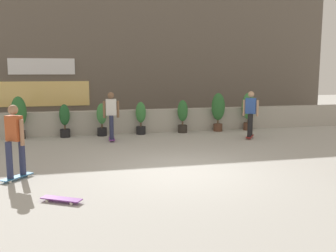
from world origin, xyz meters
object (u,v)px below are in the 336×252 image
at_px(potted_plant_5, 218,109).
at_px(potted_plant_4, 183,115).
at_px(potted_plant_1, 65,120).
at_px(skater_far_right, 251,112).
at_px(skater_by_wall_left, 111,114).
at_px(skateboard_near_camera, 61,199).
at_px(skater_by_wall_right, 15,139).
at_px(potted_plant_0, 19,114).
at_px(potted_plant_6, 248,108).
at_px(potted_plant_2, 102,118).
at_px(potted_plant_3, 141,117).

bearing_deg(potted_plant_5, potted_plant_4, 180.00).
height_order(potted_plant_4, potted_plant_5, potted_plant_5).
relative_size(potted_plant_1, skater_far_right, 0.72).
bearing_deg(skater_by_wall_left, potted_plant_4, 20.31).
bearing_deg(potted_plant_1, skateboard_near_camera, -89.23).
bearing_deg(skater_far_right, skater_by_wall_left, 171.99).
xyz_separation_m(potted_plant_5, skater_by_wall_right, (-6.89, -5.37, 0.04)).
relative_size(potted_plant_0, potted_plant_6, 1.00).
distance_m(potted_plant_1, skater_far_right, 6.75).
bearing_deg(potted_plant_0, potted_plant_2, 0.00).
bearing_deg(skater_by_wall_left, potted_plant_1, 146.29).
bearing_deg(potted_plant_1, potted_plant_3, 0.00).
bearing_deg(potted_plant_4, potted_plant_6, -0.00).
bearing_deg(potted_plant_6, skater_by_wall_left, -169.35).
height_order(skater_by_wall_right, skater_by_wall_left, same).
relative_size(potted_plant_3, skateboard_near_camera, 1.58).
height_order(potted_plant_0, potted_plant_4, potted_plant_0).
distance_m(potted_plant_4, potted_plant_5, 1.49).
bearing_deg(potted_plant_5, potted_plant_3, 180.00).
relative_size(potted_plant_1, potted_plant_4, 0.95).
bearing_deg(potted_plant_6, skateboard_near_camera, -135.08).
distance_m(potted_plant_4, skater_far_right, 2.70).
height_order(potted_plant_4, potted_plant_6, potted_plant_6).
height_order(potted_plant_2, skater_by_wall_right, skater_by_wall_right).
distance_m(potted_plant_1, skateboard_near_camera, 7.17).
xyz_separation_m(skater_by_wall_right, skater_by_wall_left, (2.53, 4.31, 0.00)).
distance_m(potted_plant_2, potted_plant_4, 3.14).
bearing_deg(potted_plant_6, skater_by_wall_right, -146.75).
xyz_separation_m(skater_far_right, skateboard_near_camera, (-6.42, -5.39, -0.88)).
xyz_separation_m(skater_by_wall_left, skateboard_near_camera, (-1.50, -6.08, -0.88)).
height_order(potted_plant_5, skater_far_right, skater_far_right).
distance_m(potted_plant_1, potted_plant_5, 5.96).
bearing_deg(potted_plant_0, potted_plant_4, 0.00).
xyz_separation_m(skater_by_wall_right, skater_far_right, (7.44, 3.61, 0.00)).
height_order(potted_plant_1, potted_plant_3, potted_plant_3).
xyz_separation_m(potted_plant_4, potted_plant_5, (1.48, 0.00, 0.19)).
bearing_deg(skater_by_wall_right, potted_plant_4, 44.82).
bearing_deg(potted_plant_2, potted_plant_1, 180.00).
xyz_separation_m(potted_plant_2, skateboard_near_camera, (-1.24, -7.15, -0.59)).
bearing_deg(potted_plant_3, skater_by_wall_right, -124.87).
relative_size(potted_plant_3, skater_by_wall_left, 0.73).
distance_m(potted_plant_3, potted_plant_6, 4.46).
relative_size(potted_plant_2, potted_plant_4, 0.95).
relative_size(potted_plant_4, skater_by_wall_right, 0.76).
relative_size(potted_plant_1, potted_plant_3, 0.98).
relative_size(potted_plant_1, skateboard_near_camera, 1.54).
bearing_deg(potted_plant_4, skater_by_wall_right, -135.18).
distance_m(potted_plant_3, skater_by_wall_right, 6.55).
height_order(potted_plant_0, skater_by_wall_left, skater_by_wall_left).
height_order(potted_plant_4, skater_far_right, skater_far_right).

